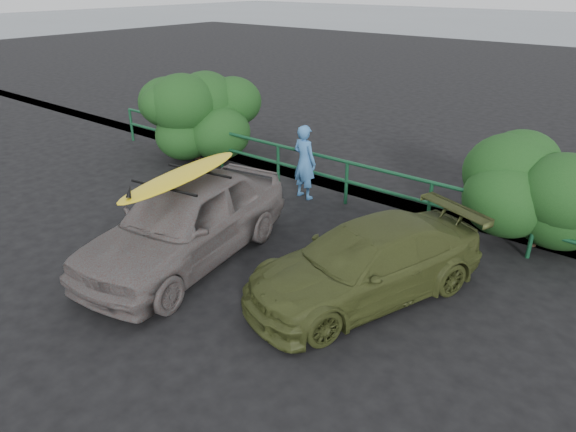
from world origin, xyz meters
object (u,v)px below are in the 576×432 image
Objects in this scene: surfboard at (182,175)px; man at (305,162)px; sedan at (186,221)px; guardrail at (311,173)px; olive_vehicle at (366,263)px.

man is at bearing 82.31° from surfboard.
sedan is at bearing 98.90° from man.
olive_vehicle reaches higher than guardrail.
olive_vehicle is 1.41× the size of surfboard.
man is 0.59× the size of surfboard.
sedan is 1.55× the size of surfboard.
surfboard is (-3.13, -0.99, 1.04)m from olive_vehicle.
sedan is (0.13, -3.94, 0.25)m from guardrail.
olive_vehicle is (3.13, 0.99, -0.17)m from sedan.
olive_vehicle is (3.26, -2.95, 0.08)m from guardrail.
man is at bearing 161.18° from olive_vehicle.
man reaches higher than olive_vehicle.
olive_vehicle is at bearing 147.74° from man.
sedan is 0.86m from surfboard.
guardrail is 4.79× the size of surfboard.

